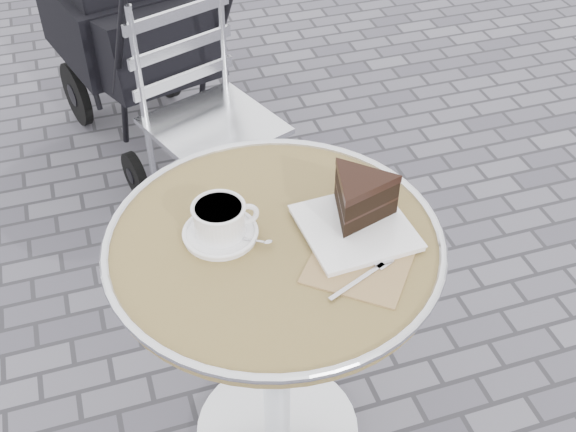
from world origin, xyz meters
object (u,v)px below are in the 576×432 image
object	(u,v)px
cafe_table	(275,293)
baby_stroller	(133,34)
cappuccino_set	(221,223)
cake_plate_set	(359,205)
bistro_chair	(197,92)

from	to	relation	value
cafe_table	baby_stroller	distance (m)	1.57
baby_stroller	cappuccino_set	bearing A→B (deg)	-105.41
cappuccino_set	baby_stroller	bearing A→B (deg)	91.09
cappuccino_set	cake_plate_set	size ratio (longest dim) A/B	0.46
baby_stroller	cake_plate_set	bearing A→B (deg)	-95.08
cake_plate_set	baby_stroller	xyz separation A→B (m)	(-0.28, 1.57, -0.33)
bistro_chair	cappuccino_set	bearing A→B (deg)	-118.74
cappuccino_set	baby_stroller	size ratio (longest dim) A/B	0.16
cake_plate_set	baby_stroller	bearing A→B (deg)	97.28
bistro_chair	cafe_table	bearing A→B (deg)	-112.38
cappuccino_set	bistro_chair	xyz separation A→B (m)	(0.13, 0.92, -0.25)
cafe_table	cappuccino_set	bearing A→B (deg)	154.91
baby_stroller	bistro_chair	bearing A→B (deg)	-93.28
cappuccino_set	bistro_chair	bearing A→B (deg)	83.19
bistro_chair	baby_stroller	size ratio (longest dim) A/B	0.80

